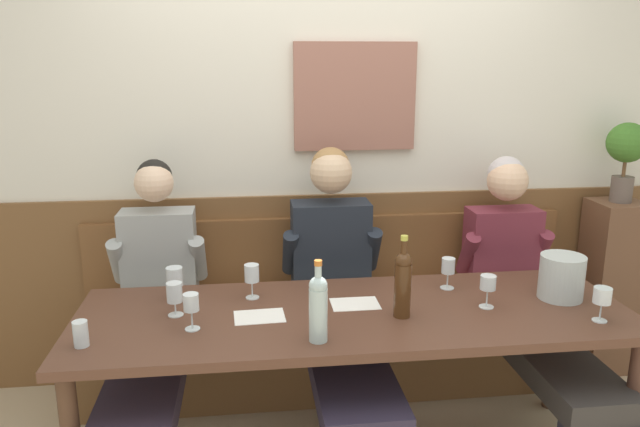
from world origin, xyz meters
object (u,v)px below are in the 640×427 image
Objects in this scene: wall_bench at (332,340)px; wine_glass_center_front at (602,297)px; wine_glass_mid_left at (488,285)px; person_right_seat at (527,297)px; person_left_seat at (339,299)px; dining_table at (355,327)px; wine_glass_mid_right at (191,304)px; wine_bottle_amber_mid at (403,282)px; ice_bucket at (562,277)px; wine_glass_right_end at (252,275)px; wine_bottle_clear_water at (318,306)px; water_tumbler_right at (81,334)px; wine_glass_center_rear at (175,294)px; wine_glass_near_bucket at (175,277)px; potted_plant at (627,150)px; wine_glass_left_end at (448,268)px; person_center_left_seat at (152,317)px.

wine_glass_center_front is at bearing -42.40° from wall_bench.
person_right_seat is at bearing 44.10° from wine_glass_mid_left.
person_left_seat is at bearing -92.58° from wall_bench.
wine_glass_mid_right reaches higher than dining_table.
wine_bottle_amber_mid is at bearing -23.65° from dining_table.
person_right_seat is at bearing 91.36° from ice_bucket.
person_right_seat reaches higher than dining_table.
wine_glass_right_end is (-0.43, -0.47, 0.57)m from wall_bench.
person_right_seat is 1.29m from wine_bottle_clear_water.
dining_table is 23.75× the size of water_tumbler_right.
water_tumbler_right is at bearing -142.66° from wine_glass_center_rear.
person_right_seat is at bearing 3.06° from wine_glass_near_bucket.
potted_plant is at bearing 29.02° from person_right_seat.
person_center_left_seat is at bearing 175.58° from wine_glass_left_end.
wine_glass_near_bucket is (-1.25, 0.02, 0.00)m from wine_glass_left_end.
wine_glass_left_end is (-0.46, -0.11, 0.21)m from person_right_seat.
water_tumbler_right is at bearing -165.58° from person_right_seat.
dining_table is at bearing 167.03° from wine_glass_center_front.
wall_bench is 18.34× the size of wine_glass_center_front.
dining_table is 1.10m from water_tumbler_right.
wall_bench is at bearing 145.69° from ice_bucket.
wine_glass_right_end is at bearing 155.83° from wine_bottle_amber_mid.
water_tumbler_right is at bearing -141.07° from wall_bench.
potted_plant is (2.07, 0.51, 0.45)m from wine_glass_right_end.
ice_bucket is 1.34× the size of wine_glass_near_bucket.
wine_glass_center_front is at bearing 1.81° from wine_bottle_clear_water.
wine_glass_mid_right is at bearing -178.50° from wine_bottle_amber_mid.
ice_bucket is 1.35× the size of wine_glass_left_end.
dining_table is at bearing -156.71° from wine_glass_left_end.
wall_bench is 0.87m from wine_glass_left_end.
dining_table is 0.78m from wine_glass_center_rear.
dining_table is 15.73× the size of wine_glass_mid_right.
wine_bottle_amber_mid is 0.42m from wine_bottle_clear_water.
wine_glass_mid_left is (-0.37, -0.06, 0.00)m from ice_bucket.
wine_glass_mid_left is 1.46× the size of water_tumbler_right.
wine_glass_mid_right is at bearing -61.58° from person_center_left_seat.
wine_bottle_amber_mid is at bearing 1.50° from wine_glass_mid_right.
wine_bottle_amber_mid reaches higher than water_tumbler_right.
wine_bottle_clear_water reaches higher than ice_bucket.
potted_plant is at bearing 8.81° from person_center_left_seat.
potted_plant is at bearing 15.45° from wine_glass_center_rear.
person_center_left_seat is at bearing 166.19° from wine_glass_right_end.
person_center_left_seat is 0.89m from person_left_seat.
wine_glass_center_front is at bearing -14.41° from wine_glass_near_bucket.
wine_bottle_clear_water is at bearing -38.94° from person_center_left_seat.
wine_bottle_amber_mid is 2.44× the size of wine_glass_center_rear.
wine_glass_left_end reaches higher than dining_table.
wine_bottle_clear_water is 2.23× the size of wine_glass_mid_left.
wine_glass_center_rear is at bearing 172.47° from wine_bottle_amber_mid.
wine_bottle_clear_water reaches higher than water_tumbler_right.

